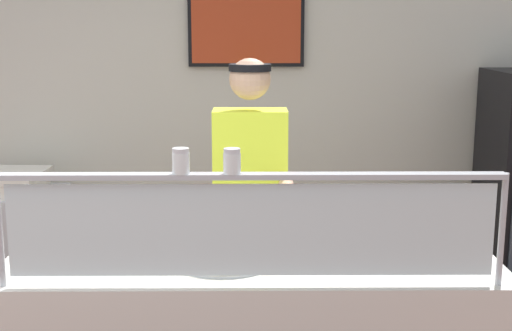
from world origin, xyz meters
TOP-DOWN VIEW (x-y plane):
  - shop_rear_unit at (1.05, 2.53)m, footprint 6.49×0.13m
  - sneeze_guard at (1.05, 0.06)m, footprint 1.92×0.06m
  - pizza_tray at (0.93, 0.35)m, footprint 0.46×0.46m
  - pizza_server at (0.93, 0.33)m, footprint 0.08×0.28m
  - parmesan_shaker at (0.79, 0.06)m, footprint 0.07×0.07m
  - pepper_flake_shaker at (0.97, 0.06)m, footprint 0.06×0.06m
  - worker_figure at (1.05, 1.06)m, footprint 0.41×0.50m
  - prep_shelf at (-0.56, 2.04)m, footprint 0.70×0.55m
  - pizza_box_stack at (-0.57, 2.04)m, footprint 0.50×0.50m

SIDE VIEW (x-z plane):
  - prep_shelf at x=-0.56m, z-range 0.00..0.83m
  - pizza_box_stack at x=-0.57m, z-range 0.83..0.97m
  - pizza_tray at x=0.93m, z-range 0.95..0.98m
  - pizza_server at x=0.93m, z-range 0.99..0.99m
  - worker_figure at x=1.05m, z-range 0.13..1.89m
  - sneeze_guard at x=1.05m, z-range 1.01..1.45m
  - shop_rear_unit at x=1.05m, z-range 0.01..2.71m
  - pepper_flake_shaker at x=0.97m, z-range 1.38..1.48m
  - parmesan_shaker at x=0.79m, z-range 1.38..1.48m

